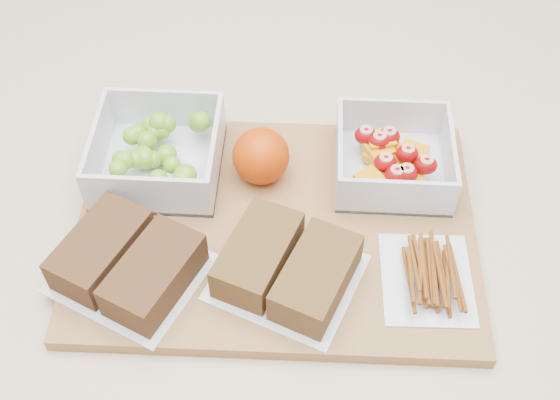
{
  "coord_description": "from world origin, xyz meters",
  "views": [
    {
      "loc": [
        0.05,
        -0.46,
        1.51
      ],
      "look_at": [
        0.02,
        0.01,
        0.93
      ],
      "focal_mm": 45.0,
      "sensor_mm": 36.0,
      "label": 1
    }
  ],
  "objects_px": {
    "fruit_container": "(393,160)",
    "sandwich_bag_center": "(287,267)",
    "grape_container": "(159,152)",
    "pretzel_bag": "(428,273)",
    "cutting_board": "(276,227)",
    "orange": "(261,156)",
    "sandwich_bag_left": "(128,263)"
  },
  "relations": [
    {
      "from": "grape_container",
      "to": "fruit_container",
      "type": "bearing_deg",
      "value": 1.56
    },
    {
      "from": "grape_container",
      "to": "fruit_container",
      "type": "distance_m",
      "value": 0.26
    },
    {
      "from": "sandwich_bag_left",
      "to": "pretzel_bag",
      "type": "xyz_separation_m",
      "value": [
        0.29,
        0.01,
        -0.01
      ]
    },
    {
      "from": "grape_container",
      "to": "sandwich_bag_center",
      "type": "height_order",
      "value": "grape_container"
    },
    {
      "from": "cutting_board",
      "to": "grape_container",
      "type": "height_order",
      "value": "grape_container"
    },
    {
      "from": "fruit_container",
      "to": "pretzel_bag",
      "type": "xyz_separation_m",
      "value": [
        0.03,
        -0.14,
        -0.01
      ]
    },
    {
      "from": "cutting_board",
      "to": "sandwich_bag_left",
      "type": "distance_m",
      "value": 0.16
    },
    {
      "from": "grape_container",
      "to": "fruit_container",
      "type": "relative_size",
      "value": 1.09
    },
    {
      "from": "sandwich_bag_left",
      "to": "pretzel_bag",
      "type": "height_order",
      "value": "sandwich_bag_left"
    },
    {
      "from": "orange",
      "to": "pretzel_bag",
      "type": "height_order",
      "value": "orange"
    },
    {
      "from": "sandwich_bag_left",
      "to": "pretzel_bag",
      "type": "bearing_deg",
      "value": 1.91
    },
    {
      "from": "grape_container",
      "to": "fruit_container",
      "type": "xyz_separation_m",
      "value": [
        0.26,
        0.01,
        -0.0
      ]
    },
    {
      "from": "fruit_container",
      "to": "sandwich_bag_left",
      "type": "distance_m",
      "value": 0.31
    },
    {
      "from": "fruit_container",
      "to": "orange",
      "type": "xyz_separation_m",
      "value": [
        -0.14,
        -0.01,
        0.01
      ]
    },
    {
      "from": "sandwich_bag_left",
      "to": "sandwich_bag_center",
      "type": "xyz_separation_m",
      "value": [
        0.16,
        0.0,
        -0.0
      ]
    },
    {
      "from": "sandwich_bag_center",
      "to": "pretzel_bag",
      "type": "distance_m",
      "value": 0.14
    },
    {
      "from": "fruit_container",
      "to": "sandwich_bag_center",
      "type": "xyz_separation_m",
      "value": [
        -0.11,
        -0.15,
        -0.0
      ]
    },
    {
      "from": "sandwich_bag_center",
      "to": "cutting_board",
      "type": "bearing_deg",
      "value": 102.4
    },
    {
      "from": "orange",
      "to": "sandwich_bag_center",
      "type": "xyz_separation_m",
      "value": [
        0.03,
        -0.13,
        -0.01
      ]
    },
    {
      "from": "pretzel_bag",
      "to": "cutting_board",
      "type": "bearing_deg",
      "value": 157.91
    },
    {
      "from": "orange",
      "to": "sandwich_bag_left",
      "type": "distance_m",
      "value": 0.18
    },
    {
      "from": "cutting_board",
      "to": "grape_container",
      "type": "bearing_deg",
      "value": 150.99
    },
    {
      "from": "cutting_board",
      "to": "pretzel_bag",
      "type": "height_order",
      "value": "pretzel_bag"
    },
    {
      "from": "cutting_board",
      "to": "sandwich_bag_left",
      "type": "relative_size",
      "value": 2.41
    },
    {
      "from": "pretzel_bag",
      "to": "orange",
      "type": "bearing_deg",
      "value": 143.48
    },
    {
      "from": "fruit_container",
      "to": "orange",
      "type": "distance_m",
      "value": 0.15
    },
    {
      "from": "orange",
      "to": "sandwich_bag_center",
      "type": "height_order",
      "value": "orange"
    },
    {
      "from": "fruit_container",
      "to": "sandwich_bag_center",
      "type": "relative_size",
      "value": 0.73
    },
    {
      "from": "fruit_container",
      "to": "sandwich_bag_center",
      "type": "bearing_deg",
      "value": -126.62
    },
    {
      "from": "grape_container",
      "to": "sandwich_bag_center",
      "type": "xyz_separation_m",
      "value": [
        0.15,
        -0.14,
        -0.0
      ]
    },
    {
      "from": "sandwich_bag_center",
      "to": "pretzel_bag",
      "type": "bearing_deg",
      "value": 2.36
    },
    {
      "from": "cutting_board",
      "to": "fruit_container",
      "type": "relative_size",
      "value": 3.36
    }
  ]
}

